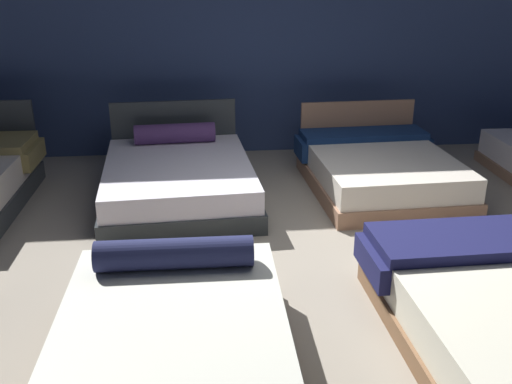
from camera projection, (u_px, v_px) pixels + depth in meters
name	position (u px, v px, depth m)	size (l,w,h in m)	color
ground_plane	(301.00, 250.00, 5.47)	(18.00, 18.00, 0.02)	gray
showroom_back_wall	(263.00, 24.00, 7.74)	(18.00, 0.06, 3.50)	navy
bed_1	(173.00, 344.00, 3.72)	(1.52, 2.02, 0.68)	brown
bed_2	(500.00, 312.00, 4.05)	(1.56, 2.11, 0.53)	brown
bed_5	(178.00, 178.00, 6.56)	(1.77, 2.24, 0.91)	#262B2E
bed_6	(379.00, 170.00, 6.84)	(1.71, 2.08, 0.85)	#906950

